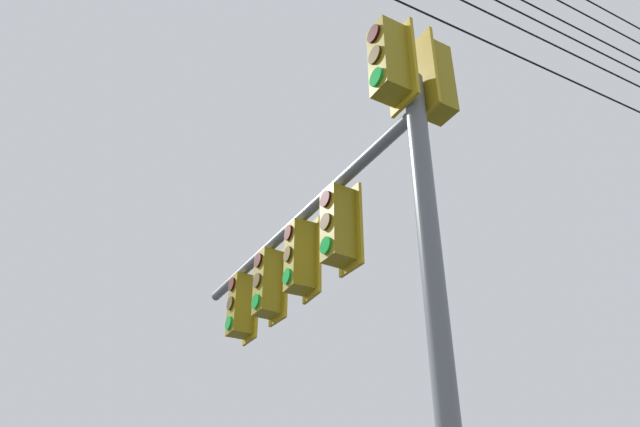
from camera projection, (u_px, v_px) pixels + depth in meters
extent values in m
cylinder|color=slate|center=(446.00, 403.00, 4.67)|extent=(0.20, 0.20, 6.58)
cylinder|color=slate|center=(291.00, 227.00, 8.11)|extent=(2.69, 4.75, 0.14)
cube|color=olive|center=(388.00, 61.00, 6.27)|extent=(0.41, 0.41, 0.90)
cube|color=#B29319|center=(402.00, 67.00, 6.35)|extent=(0.25, 0.41, 1.04)
cylinder|color=#360503|center=(374.00, 34.00, 6.36)|extent=(0.12, 0.19, 0.20)
cylinder|color=#3C2703|center=(375.00, 55.00, 6.20)|extent=(0.12, 0.19, 0.20)
cylinder|color=green|center=(376.00, 77.00, 6.05)|extent=(0.12, 0.19, 0.20)
cube|color=olive|center=(435.00, 81.00, 6.53)|extent=(0.41, 0.41, 0.90)
cube|color=#B29319|center=(422.00, 76.00, 6.46)|extent=(0.25, 0.41, 1.04)
cylinder|color=#360503|center=(444.00, 66.00, 6.75)|extent=(0.12, 0.19, 0.20)
cylinder|color=#3C2703|center=(447.00, 87.00, 6.60)|extent=(0.12, 0.19, 0.20)
cylinder|color=green|center=(450.00, 108.00, 6.45)|extent=(0.12, 0.19, 0.20)
cube|color=olive|center=(338.00, 225.00, 6.96)|extent=(0.40, 0.40, 0.90)
cube|color=#B29319|center=(350.00, 229.00, 7.04)|extent=(0.23, 0.41, 1.04)
cylinder|color=#360503|center=(325.00, 199.00, 7.04)|extent=(0.12, 0.19, 0.20)
cylinder|color=#3C2703|center=(326.00, 222.00, 6.89)|extent=(0.12, 0.19, 0.20)
cylinder|color=green|center=(326.00, 245.00, 6.73)|extent=(0.12, 0.19, 0.20)
cube|color=olive|center=(300.00, 257.00, 7.64)|extent=(0.41, 0.41, 0.90)
cube|color=#B29319|center=(312.00, 260.00, 7.71)|extent=(0.26, 0.40, 1.04)
cylinder|color=#360503|center=(288.00, 233.00, 7.73)|extent=(0.13, 0.19, 0.20)
cylinder|color=#3C2703|center=(288.00, 254.00, 7.58)|extent=(0.13, 0.19, 0.20)
cylinder|color=green|center=(287.00, 276.00, 7.42)|extent=(0.13, 0.19, 0.20)
cube|color=olive|center=(268.00, 283.00, 8.32)|extent=(0.40, 0.40, 0.90)
cube|color=#B29319|center=(279.00, 286.00, 8.39)|extent=(0.23, 0.41, 1.04)
cylinder|color=#360503|center=(258.00, 260.00, 8.39)|extent=(0.12, 0.19, 0.20)
cylinder|color=#3C2703|center=(257.00, 280.00, 8.24)|extent=(0.12, 0.19, 0.20)
cylinder|color=green|center=(256.00, 301.00, 8.09)|extent=(0.12, 0.19, 0.20)
cube|color=olive|center=(241.00, 305.00, 8.99)|extent=(0.41, 0.41, 0.90)
cube|color=#B29319|center=(251.00, 308.00, 9.07)|extent=(0.25, 0.41, 1.04)
cylinder|color=#360503|center=(232.00, 284.00, 9.08)|extent=(0.12, 0.19, 0.20)
cylinder|color=#3C2703|center=(230.00, 303.00, 8.92)|extent=(0.12, 0.19, 0.20)
cylinder|color=green|center=(229.00, 323.00, 8.77)|extent=(0.12, 0.19, 0.20)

